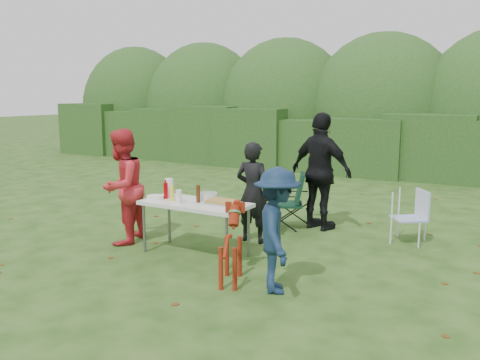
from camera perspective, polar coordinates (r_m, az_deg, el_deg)
The scene contains 20 objects.
ground at distance 7.28m, azimuth -5.16°, elevation -7.96°, with size 80.00×80.00×0.00m, color #1E4211.
hedge_row at distance 14.28m, azimuth 13.82°, elevation 3.99°, with size 22.00×1.40×1.70m, color #23471C.
shrub_backdrop at distance 15.77m, azimuth 15.63°, elevation 7.16°, with size 20.00×2.60×3.20m, color #3D6628.
folding_table at distance 6.97m, azimuth -5.05°, elevation -2.92°, with size 1.50×0.70×0.74m.
person_cook at distance 7.53m, azimuth 1.47°, elevation -1.38°, with size 0.55×0.36×1.51m, color black.
person_red_jacket at distance 7.66m, azimuth -13.11°, elevation -0.74°, with size 0.82×0.64×1.70m, color red.
person_black_puffy at distance 8.31m, azimuth 9.08°, elevation 0.94°, with size 1.12×0.47×1.91m, color black.
child at distance 5.67m, azimuth 4.21°, elevation -5.65°, with size 0.91×0.52×1.41m, color #132743.
dog at distance 5.97m, azimuth -1.07°, elevation -7.58°, with size 0.91×0.36×0.86m, color maroon, non-canonical shape.
camping_chair at distance 8.35m, azimuth 5.23°, elevation -2.34°, with size 0.58×0.58×0.93m, color #0F301F, non-canonical shape.
lawn_chair at distance 7.96m, azimuth 18.43°, elevation -3.89°, with size 0.47×0.47×0.80m, color #426ABF, non-canonical shape.
food_tray at distance 6.81m, azimuth -1.95°, elevation -2.63°, with size 0.45×0.30×0.02m, color #B7B7BA.
focaccia_bread at distance 6.81m, azimuth -1.95°, elevation -2.40°, with size 0.40×0.26×0.04m, color #AB823C.
mustard_bottle at distance 7.04m, azimuth -7.65°, elevation -1.56°, with size 0.06×0.06×0.20m, color yellow.
ketchup_bottle at distance 7.22m, azimuth -8.34°, elevation -1.21°, with size 0.06×0.06×0.22m, color #9F0008.
beer_bottle at distance 6.90m, azimuth -4.73°, elevation -1.56°, with size 0.06×0.06×0.24m, color #47230F.
paper_towel_roll at distance 7.35m, azimuth -7.95°, elevation -0.86°, with size 0.12×0.12×0.26m, color white.
cup_stack at distance 6.90m, azimuth -6.90°, elevation -1.85°, with size 0.08×0.08×0.18m, color white.
pasta_bowl at distance 7.08m, azimuth -3.60°, elevation -1.84°, with size 0.26×0.26×0.10m, color silver.
plate_stack at distance 7.23m, azimuth -9.49°, elevation -1.92°, with size 0.24×0.24×0.05m, color white.
Camera 1 is at (4.06, -5.63, 2.21)m, focal length 38.00 mm.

